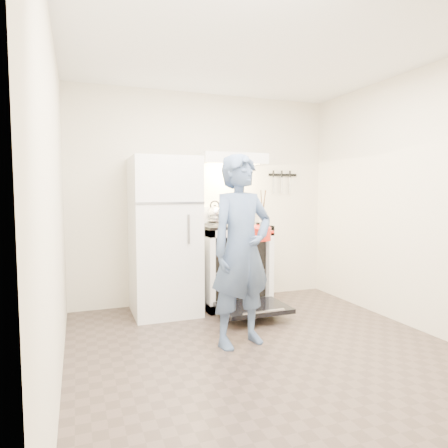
{
  "coord_description": "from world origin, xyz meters",
  "views": [
    {
      "loc": [
        -1.46,
        -2.84,
        1.33
      ],
      "look_at": [
        -0.05,
        1.0,
        1.0
      ],
      "focal_mm": 32.0,
      "sensor_mm": 36.0,
      "label": 1
    }
  ],
  "objects_px": {
    "refrigerator": "(164,236)",
    "stove_body": "(232,266)",
    "person": "(242,251)",
    "dutch_oven": "(258,234)",
    "tea_kettle": "(215,212)"
  },
  "relations": [
    {
      "from": "refrigerator",
      "to": "person",
      "type": "xyz_separation_m",
      "value": [
        0.43,
        -1.15,
        -0.02
      ]
    },
    {
      "from": "person",
      "to": "dutch_oven",
      "type": "relative_size",
      "value": 5.09
    },
    {
      "from": "refrigerator",
      "to": "tea_kettle",
      "type": "xyz_separation_m",
      "value": [
        0.66,
        0.23,
        0.24
      ]
    },
    {
      "from": "refrigerator",
      "to": "stove_body",
      "type": "distance_m",
      "value": 0.9
    },
    {
      "from": "refrigerator",
      "to": "stove_body",
      "type": "bearing_deg",
      "value": 1.77
    },
    {
      "from": "refrigerator",
      "to": "stove_body",
      "type": "relative_size",
      "value": 1.85
    },
    {
      "from": "refrigerator",
      "to": "dutch_oven",
      "type": "distance_m",
      "value": 1.09
    },
    {
      "from": "refrigerator",
      "to": "tea_kettle",
      "type": "relative_size",
      "value": 6.18
    },
    {
      "from": "tea_kettle",
      "to": "person",
      "type": "bearing_deg",
      "value": -99.46
    },
    {
      "from": "stove_body",
      "to": "dutch_oven",
      "type": "height_order",
      "value": "dutch_oven"
    },
    {
      "from": "stove_body",
      "to": "tea_kettle",
      "type": "bearing_deg",
      "value": 125.07
    },
    {
      "from": "person",
      "to": "dutch_oven",
      "type": "bearing_deg",
      "value": 35.49
    },
    {
      "from": "stove_body",
      "to": "person",
      "type": "distance_m",
      "value": 1.28
    },
    {
      "from": "refrigerator",
      "to": "tea_kettle",
      "type": "distance_m",
      "value": 0.74
    },
    {
      "from": "tea_kettle",
      "to": "person",
      "type": "distance_m",
      "value": 1.42
    }
  ]
}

